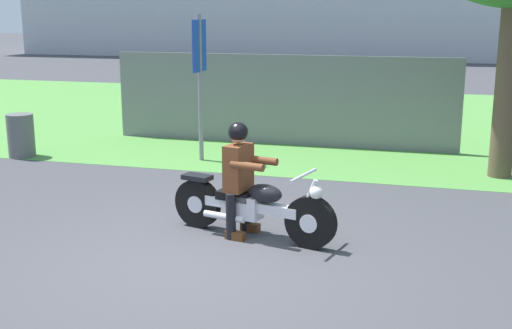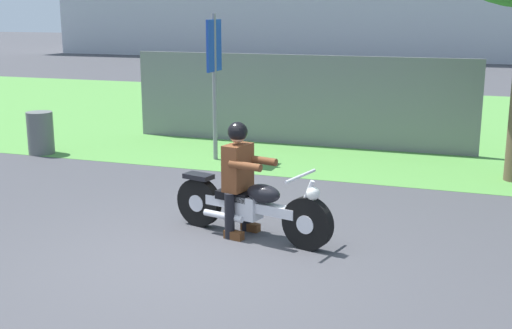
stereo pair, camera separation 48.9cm
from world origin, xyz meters
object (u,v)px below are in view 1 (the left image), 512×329
at_px(rider_lead, 240,170).
at_px(sign_banner, 200,65).
at_px(motorcycle_lead, 252,207).
at_px(trash_can, 21,136).

height_order(rider_lead, sign_banner, sign_banner).
xyz_separation_m(rider_lead, sign_banner, (-1.85, 3.70, 0.92)).
bearing_deg(sign_banner, rider_lead, -63.38).
xyz_separation_m(motorcycle_lead, sign_banner, (-2.02, 3.74, 1.34)).
height_order(motorcycle_lead, trash_can, motorcycle_lead).
distance_m(trash_can, sign_banner, 3.62).
relative_size(motorcycle_lead, sign_banner, 0.82).
bearing_deg(trash_can, sign_banner, 10.63).
distance_m(rider_lead, trash_can, 6.02).
height_order(rider_lead, trash_can, rider_lead).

